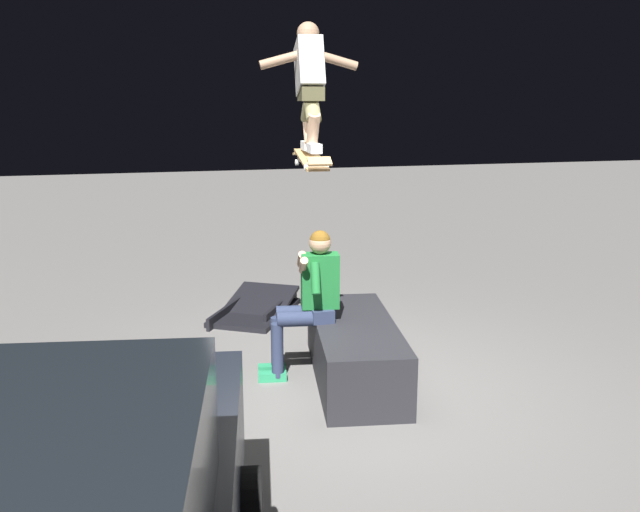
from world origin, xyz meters
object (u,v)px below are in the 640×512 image
Objects in this scene: skateboard at (311,160)px; kicker_ramp at (255,311)px; person_sitting_on_ledge at (308,295)px; ledge_box_main at (355,351)px; skater_airborne at (310,81)px.

skateboard is 0.71× the size of kicker_ramp.
skateboard is at bearing -25.51° from person_sitting_on_ledge.
skateboard is at bearing 44.27° from ledge_box_main.
skateboard reaches higher than kicker_ramp.
skateboard is 2.67m from kicker_ramp.
kicker_ramp is (1.75, 0.26, -2.64)m from skater_airborne.
ledge_box_main is 1.34× the size of person_sitting_on_ledge.
person_sitting_on_ledge is 1.92m from skater_airborne.
kicker_ramp is at bearing 15.26° from ledge_box_main.
skateboard is at bearing 175.17° from skater_airborne.
person_sitting_on_ledge is (0.19, 0.40, 0.51)m from ledge_box_main.
ledge_box_main is 1.79m from skateboard.
skateboard is (0.34, 0.33, 1.73)m from ledge_box_main.
skateboard is (0.14, -0.07, 1.22)m from person_sitting_on_ledge.
ledge_box_main is at bearing -140.57° from skater_airborne.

